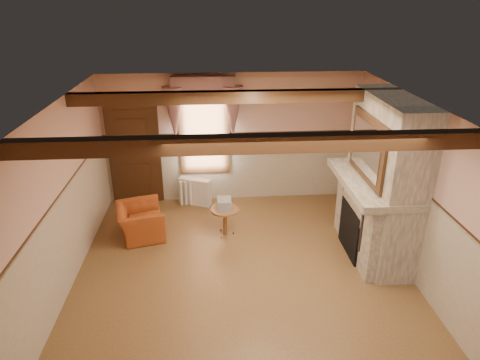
{
  "coord_description": "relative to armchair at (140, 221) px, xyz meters",
  "views": [
    {
      "loc": [
        -0.46,
        -5.78,
        4.26
      ],
      "look_at": [
        0.01,
        0.8,
        1.38
      ],
      "focal_mm": 32.0,
      "sensor_mm": 36.0,
      "label": 1
    }
  ],
  "objects": [
    {
      "name": "jar_yellow",
      "position": [
        4.09,
        -1.29,
        1.17
      ],
      "size": [
        0.06,
        0.06,
        0.12
      ],
      "primitive_type": "cylinder",
      "color": "gold",
      "rests_on": "mantel"
    },
    {
      "name": "mantel_clock",
      "position": [
        4.09,
        -0.03,
        1.21
      ],
      "size": [
        0.14,
        0.24,
        0.2
      ],
      "primitive_type": "cube",
      "color": "black",
      "rests_on": "mantel"
    },
    {
      "name": "floor",
      "position": [
        1.84,
        -1.43,
        -0.31
      ],
      "size": [
        5.5,
        6.0,
        0.01
      ],
      "primitive_type": "cube",
      "color": "brown",
      "rests_on": "ground"
    },
    {
      "name": "radiator",
      "position": [
        1.0,
        1.27,
        -0.01
      ],
      "size": [
        0.72,
        0.43,
        0.6
      ],
      "primitive_type": "cube",
      "rotation": [
        0.0,
        0.0,
        -0.39
      ],
      "color": "silver",
      "rests_on": "floor"
    },
    {
      "name": "chair_rail",
      "position": [
        1.84,
        -1.43,
        1.19
      ],
      "size": [
        5.5,
        6.0,
        0.08
      ],
      "primitive_type": null,
      "color": "black",
      "rests_on": "wainscot"
    },
    {
      "name": "wall_right",
      "position": [
        4.59,
        -1.43,
        1.09
      ],
      "size": [
        0.02,
        6.0,
        2.8
      ],
      "primitive_type": "cube",
      "color": "#CE9E8F",
      "rests_on": "floor"
    },
    {
      "name": "mantel",
      "position": [
        4.09,
        -0.83,
        1.05
      ],
      "size": [
        1.05,
        2.05,
        0.12
      ],
      "primitive_type": "cube",
      "color": "gray",
      "rests_on": "fireplace"
    },
    {
      "name": "ceiling",
      "position": [
        1.84,
        -1.43,
        2.49
      ],
      "size": [
        5.5,
        6.0,
        0.01
      ],
      "primitive_type": "cube",
      "color": "silver",
      "rests_on": "wall_back"
    },
    {
      "name": "wall_back",
      "position": [
        1.84,
        1.57,
        1.09
      ],
      "size": [
        5.5,
        0.02,
        2.8
      ],
      "primitive_type": "cube",
      "color": "#CE9E8F",
      "rests_on": "floor"
    },
    {
      "name": "ceiling_beam_front",
      "position": [
        1.84,
        -2.63,
        2.39
      ],
      "size": [
        5.5,
        0.18,
        0.2
      ],
      "primitive_type": "cube",
      "color": "black",
      "rests_on": "ceiling"
    },
    {
      "name": "wall_front",
      "position": [
        1.84,
        -4.43,
        1.09
      ],
      "size": [
        5.5,
        0.02,
        2.8
      ],
      "primitive_type": "cube",
      "color": "#CE9E8F",
      "rests_on": "floor"
    },
    {
      "name": "book_stack",
      "position": [
        1.59,
        -0.07,
        0.34
      ],
      "size": [
        0.27,
        0.32,
        0.2
      ],
      "primitive_type": "cube",
      "rotation": [
        0.0,
        0.0,
        0.02
      ],
      "color": "#B7AD8C",
      "rests_on": "side_table"
    },
    {
      "name": "window_drapes",
      "position": [
        1.24,
        1.45,
        1.94
      ],
      "size": [
        1.3,
        0.14,
        1.4
      ],
      "primitive_type": "cube",
      "color": "gray",
      "rests_on": "wall_back"
    },
    {
      "name": "firebox",
      "position": [
        3.84,
        -0.83,
        0.14
      ],
      "size": [
        0.2,
        0.95,
        0.9
      ],
      "primitive_type": "cube",
      "color": "black",
      "rests_on": "floor"
    },
    {
      "name": "window",
      "position": [
        1.24,
        1.54,
        1.34
      ],
      "size": [
        1.06,
        0.08,
        2.02
      ],
      "primitive_type": "cube",
      "color": "white",
      "rests_on": "wall_back"
    },
    {
      "name": "armchair",
      "position": [
        0.0,
        0.0,
        0.0
      ],
      "size": [
        1.02,
        1.11,
        0.61
      ],
      "primitive_type": "imported",
      "rotation": [
        0.0,
        0.0,
        1.81
      ],
      "color": "#994219",
      "rests_on": "floor"
    },
    {
      "name": "wall_left",
      "position": [
        -0.91,
        -1.43,
        1.09
      ],
      "size": [
        0.02,
        6.0,
        2.8
      ],
      "primitive_type": "cube",
      "color": "#CE9E8F",
      "rests_on": "floor"
    },
    {
      "name": "oil_lamp",
      "position": [
        4.09,
        -0.47,
        1.25
      ],
      "size": [
        0.11,
        0.11,
        0.28
      ],
      "primitive_type": "cylinder",
      "color": "#D28B3B",
      "rests_on": "mantel"
    },
    {
      "name": "bowl",
      "position": [
        4.09,
        -0.75,
        1.16
      ],
      "size": [
        0.37,
        0.37,
        0.09
      ],
      "primitive_type": "imported",
      "color": "brown",
      "rests_on": "mantel"
    },
    {
      "name": "fireplace",
      "position": [
        4.27,
        -0.83,
        1.09
      ],
      "size": [
        0.85,
        2.0,
        2.8
      ],
      "primitive_type": "cube",
      "color": "gray",
      "rests_on": "floor"
    },
    {
      "name": "door",
      "position": [
        -0.26,
        1.51,
        0.74
      ],
      "size": [
        1.1,
        0.1,
        2.1
      ],
      "primitive_type": "cube",
      "color": "black",
      "rests_on": "floor"
    },
    {
      "name": "overmantel_mirror",
      "position": [
        3.9,
        -0.83,
        1.66
      ],
      "size": [
        0.06,
        1.44,
        1.04
      ],
      "primitive_type": "cube",
      "color": "silver",
      "rests_on": "fireplace"
    },
    {
      "name": "wainscot",
      "position": [
        1.84,
        -1.43,
        0.44
      ],
      "size": [
        5.5,
        6.0,
        1.5
      ],
      "primitive_type": null,
      "color": "#BDB198",
      "rests_on": "floor"
    },
    {
      "name": "side_table",
      "position": [
        1.6,
        -0.07,
        -0.03
      ],
      "size": [
        0.59,
        0.59,
        0.55
      ],
      "primitive_type": "cylinder",
      "rotation": [
        0.0,
        0.0,
        -0.11
      ],
      "color": "brown",
      "rests_on": "floor"
    },
    {
      "name": "candle_red",
      "position": [
        4.09,
        -1.21,
        1.19
      ],
      "size": [
        0.06,
        0.06,
        0.16
      ],
      "primitive_type": "cylinder",
      "color": "maroon",
      "rests_on": "mantel"
    },
    {
      "name": "ceiling_beam_back",
      "position": [
        1.84,
        -0.23,
        2.39
      ],
      "size": [
        5.5,
        0.18,
        0.2
      ],
      "primitive_type": "cube",
      "color": "black",
      "rests_on": "ceiling"
    }
  ]
}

